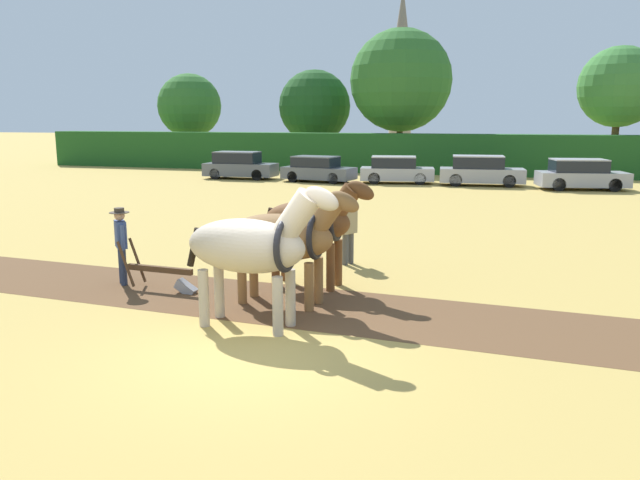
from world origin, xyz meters
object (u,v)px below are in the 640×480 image
tree_far_left (190,106)px  church_spire (401,66)px  tree_center (619,87)px  plow (166,276)px  parked_car_left (318,170)px  parked_car_center_right (581,175)px  tree_left (315,106)px  parked_car_far_left (240,166)px  draft_horse_lead_left (252,246)px  draft_horse_lead_right (285,237)px  farmer_beside_team (348,228)px  parked_car_center_left (396,170)px  farmer_at_plow (121,240)px  parked_car_center (481,171)px  tree_center_left (401,80)px  draft_horse_trail_left (312,223)px

tree_far_left → church_spire: size_ratio=0.41×
tree_center → plow: bearing=-111.7°
parked_car_left → parked_car_center_right: size_ratio=0.93×
tree_left → parked_car_far_left: bearing=-94.3°
draft_horse_lead_left → draft_horse_lead_right: draft_horse_lead_left is taller
parked_car_left → farmer_beside_team: bearing=-61.9°
parked_car_center_left → farmer_beside_team: bearing=-93.1°
plow → parked_car_far_left: bearing=113.7°
farmer_at_plow → parked_car_center: 23.85m
tree_left → tree_center_left: tree_center_left is taller
tree_left → church_spire: 22.80m
farmer_at_plow → parked_car_center_left: bearing=43.4°
tree_far_left → parked_car_left: size_ratio=1.65×
tree_far_left → draft_horse_lead_right: size_ratio=2.50×
tree_center → plow: (-12.94, -32.48, -5.11)m
tree_far_left → church_spire: church_spire is taller
tree_center_left → parked_car_far_left: tree_center_left is taller
church_spire → draft_horse_lead_right: (7.75, -57.27, -7.64)m
parked_car_far_left → draft_horse_lead_left: bearing=-67.2°
tree_far_left → tree_center: (30.79, -1.60, 0.95)m
draft_horse_trail_left → plow: draft_horse_trail_left is taller
tree_center_left → tree_center: bearing=-2.5°
draft_horse_lead_left → farmer_beside_team: size_ratio=1.81×
draft_horse_lead_left → draft_horse_trail_left: (0.14, 2.84, -0.05)m
church_spire → tree_center_left: bearing=-80.2°
tree_left → tree_center: 20.86m
tree_center → parked_car_center_left: bearing=-142.5°
church_spire → parked_car_center: (10.25, -33.94, -8.20)m
farmer_at_plow → tree_center: bearing=24.5°
parked_car_center_left → parked_car_center_right: (9.44, -0.42, 0.03)m
tree_far_left → parked_car_far_left: bearing=-50.3°
tree_center → tree_center_left: bearing=177.5°
parked_car_center → tree_center_left: bearing=115.9°
church_spire → parked_car_far_left: church_spire is taller
draft_horse_lead_right → plow: draft_horse_lead_right is taller
tree_left → farmer_beside_team: size_ratio=4.47×
draft_horse_trail_left → tree_center: bearing=75.1°
parked_car_center_right → parked_car_center: bearing=162.9°
draft_horse_trail_left → plow: 3.24m
draft_horse_lead_right → farmer_at_plow: draft_horse_lead_right is taller
draft_horse_lead_left → farmer_beside_team: 5.06m
tree_center → draft_horse_trail_left: (-10.15, -31.20, -4.06)m
church_spire → farmer_at_plow: church_spire is taller
plow → parked_car_far_left: parked_car_far_left is taller
draft_horse_lead_right → parked_car_far_left: bearing=119.3°
church_spire → tree_left: bearing=-97.0°
draft_horse_lead_right → parked_car_left: size_ratio=0.66×
parked_car_far_left → parked_car_center_right: parked_car_far_left is taller
draft_horse_lead_right → parked_car_center_right: bearing=75.1°
tree_far_left → tree_left: tree_left is taller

